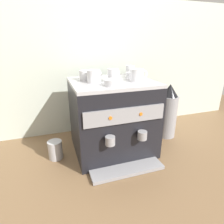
# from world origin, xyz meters

# --- Properties ---
(ground_plane) EXTENTS (4.00, 4.00, 0.00)m
(ground_plane) POSITION_xyz_m (0.00, 0.00, 0.00)
(ground_plane) COLOR brown
(tiled_backsplash_wall) EXTENTS (2.80, 0.03, 1.05)m
(tiled_backsplash_wall) POSITION_xyz_m (0.00, 0.39, 0.52)
(tiled_backsplash_wall) COLOR silver
(tiled_backsplash_wall) RESTS_ON ground_plane
(espresso_machine) EXTENTS (0.52, 0.57, 0.49)m
(espresso_machine) POSITION_xyz_m (0.00, -0.00, 0.24)
(espresso_machine) COLOR black
(espresso_machine) RESTS_ON ground_plane
(ceramic_cup_0) EXTENTS (0.08, 0.09, 0.06)m
(ceramic_cup_0) POSITION_xyz_m (-0.16, 0.07, 0.52)
(ceramic_cup_0) COLOR white
(ceramic_cup_0) RESTS_ON espresso_machine
(ceramic_cup_1) EXTENTS (0.06, 0.10, 0.07)m
(ceramic_cup_1) POSITION_xyz_m (0.19, 0.16, 0.53)
(ceramic_cup_1) COLOR white
(ceramic_cup_1) RESTS_ON espresso_machine
(ceramic_cup_2) EXTENTS (0.10, 0.09, 0.08)m
(ceramic_cup_2) POSITION_xyz_m (-0.00, -0.04, 0.53)
(ceramic_cup_2) COLOR white
(ceramic_cup_2) RESTS_ON espresso_machine
(ceramic_cup_3) EXTENTS (0.11, 0.10, 0.07)m
(ceramic_cup_3) POSITION_xyz_m (-0.12, -0.02, 0.53)
(ceramic_cup_3) COLOR white
(ceramic_cup_3) RESTS_ON espresso_machine
(ceramic_cup_4) EXTENTS (0.13, 0.08, 0.08)m
(ceramic_cup_4) POSITION_xyz_m (0.14, -0.07, 0.53)
(ceramic_cup_4) COLOR white
(ceramic_cup_4) RESTS_ON espresso_machine
(ceramic_bowl_0) EXTENTS (0.09, 0.09, 0.04)m
(ceramic_bowl_0) POSITION_xyz_m (0.17, 0.06, 0.51)
(ceramic_bowl_0) COLOR white
(ceramic_bowl_0) RESTS_ON espresso_machine
(ceramic_bowl_1) EXTENTS (0.11, 0.11, 0.03)m
(ceramic_bowl_1) POSITION_xyz_m (-0.04, -0.14, 0.51)
(ceramic_bowl_1) COLOR white
(ceramic_bowl_1) RESTS_ON espresso_machine
(coffee_grinder) EXTENTS (0.15, 0.15, 0.43)m
(coffee_grinder) POSITION_xyz_m (0.48, 0.04, 0.20)
(coffee_grinder) COLOR #939399
(coffee_grinder) RESTS_ON ground_plane
(milk_pitcher) EXTENTS (0.09, 0.09, 0.12)m
(milk_pitcher) POSITION_xyz_m (-0.39, -0.00, 0.06)
(milk_pitcher) COLOR #B7B7BC
(milk_pitcher) RESTS_ON ground_plane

